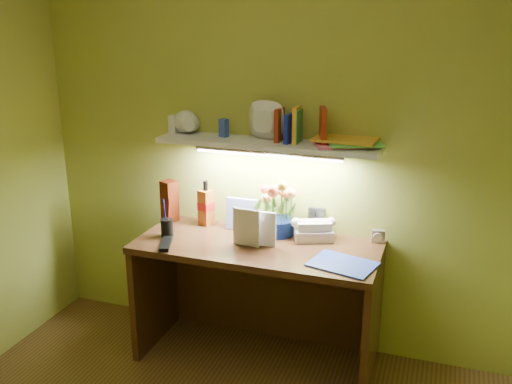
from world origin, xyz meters
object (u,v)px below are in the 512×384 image
desk (257,302)px  telephone (313,228)px  desk_clock (378,236)px  flower_bouquet (278,207)px  whisky_bottle (206,203)px

desk → telephone: 0.56m
desk_clock → telephone: bearing=178.5°
desk → telephone: bearing=32.3°
telephone → flower_bouquet: bearing=157.6°
desk → flower_bouquet: size_ratio=4.14×
telephone → whisky_bottle: whisky_bottle is taller
desk_clock → desk: bearing=-171.4°
desk_clock → whisky_bottle: whisky_bottle is taller
telephone → desk_clock: size_ratio=2.93×
desk → telephone: (0.29, 0.18, 0.44)m
flower_bouquet → desk_clock: 0.60m
flower_bouquet → desk_clock: flower_bouquet is taller
flower_bouquet → telephone: 0.24m
desk → telephone: telephone is taller
desk → flower_bouquet: (0.07, 0.18, 0.54)m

